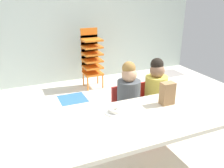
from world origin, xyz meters
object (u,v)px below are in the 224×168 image
object	(u,v)px
paper_bag_brown	(167,93)
kid_chair_orange_stack	(91,55)
seated_child_near_camera	(128,93)
donut_powdered_on_plate	(115,110)
craft_table	(134,124)
paper_plate_near_edge	(115,112)
seated_child_middle_seat	(156,89)

from	to	relation	value
paper_bag_brown	kid_chair_orange_stack	bearing A→B (deg)	90.81
seated_child_near_camera	paper_bag_brown	bearing A→B (deg)	-69.41
seated_child_near_camera	donut_powdered_on_plate	size ratio (longest dim) A/B	7.66
kid_chair_orange_stack	donut_powdered_on_plate	size ratio (longest dim) A/B	8.68
craft_table	seated_child_near_camera	distance (m)	0.66
paper_plate_near_edge	donut_powdered_on_plate	xyz separation A→B (m)	(0.00, 0.00, 0.02)
craft_table	donut_powdered_on_plate	world-z (taller)	donut_powdered_on_plate
paper_plate_near_edge	donut_powdered_on_plate	size ratio (longest dim) A/B	1.50
craft_table	donut_powdered_on_plate	distance (m)	0.22
donut_powdered_on_plate	seated_child_near_camera	bearing A→B (deg)	50.31
kid_chair_orange_stack	donut_powdered_on_plate	bearing A→B (deg)	-103.33
paper_plate_near_edge	donut_powdered_on_plate	bearing A→B (deg)	0.00
seated_child_middle_seat	paper_bag_brown	world-z (taller)	seated_child_middle_seat
seated_child_middle_seat	paper_plate_near_edge	size ratio (longest dim) A/B	5.10
craft_table	donut_powdered_on_plate	xyz separation A→B (m)	(-0.11, 0.18, 0.07)
paper_plate_near_edge	craft_table	bearing A→B (deg)	-59.02
paper_bag_brown	craft_table	bearing A→B (deg)	-161.86
donut_powdered_on_plate	kid_chair_orange_stack	bearing A→B (deg)	76.67
seated_child_middle_seat	paper_bag_brown	distance (m)	0.53
paper_bag_brown	donut_powdered_on_plate	distance (m)	0.55
craft_table	paper_bag_brown	size ratio (longest dim) A/B	9.35
paper_bag_brown	donut_powdered_on_plate	bearing A→B (deg)	176.45
kid_chair_orange_stack	paper_plate_near_edge	distance (m)	2.21
paper_plate_near_edge	donut_powdered_on_plate	distance (m)	0.02
paper_bag_brown	paper_plate_near_edge	xyz separation A→B (m)	(-0.54, 0.03, -0.11)
seated_child_near_camera	donut_powdered_on_plate	bearing A→B (deg)	-129.69
craft_table	paper_bag_brown	xyz separation A→B (m)	(0.43, 0.14, 0.16)
craft_table	paper_plate_near_edge	size ratio (longest dim) A/B	11.43
paper_bag_brown	paper_plate_near_edge	distance (m)	0.55
paper_bag_brown	paper_plate_near_edge	bearing A→B (deg)	176.45
craft_table	kid_chair_orange_stack	size ratio (longest dim) A/B	1.98
kid_chair_orange_stack	donut_powdered_on_plate	distance (m)	2.21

